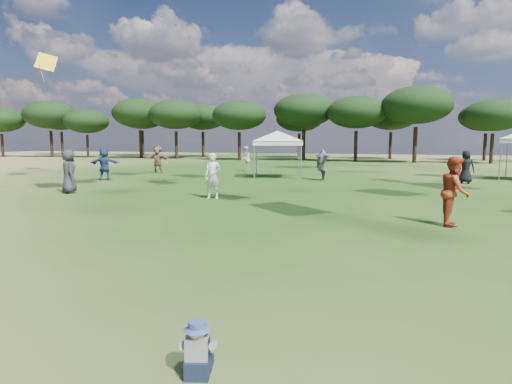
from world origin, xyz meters
TOP-DOWN VIEW (x-y plane):
  - tree_line at (2.39, 47.41)m, footprint 108.78×17.63m
  - tent_left at (-5.32, 23.19)m, footprint 5.58×5.58m
  - toddler at (-0.36, 1.86)m, footprint 0.40×0.43m
  - festival_crowd at (-3.41, 19.70)m, footprint 28.85×18.08m

SIDE VIEW (x-z plane):
  - toddler at x=-0.36m, z-range -0.03..0.51m
  - festival_crowd at x=-3.41m, z-range -0.06..1.85m
  - tent_left at x=-5.32m, z-range 1.12..4.20m
  - tree_line at x=2.39m, z-range 1.54..9.31m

